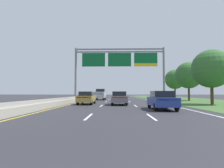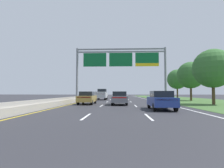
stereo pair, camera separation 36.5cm
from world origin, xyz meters
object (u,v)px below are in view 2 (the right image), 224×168
object	(u,v)px
car_blue_right_lane_sedan	(161,100)
roadside_tree_mid	(191,75)
roadside_tree_near	(213,69)
pickup_truck_silver	(102,94)
car_gold_left_lane_sedan	(87,98)
overhead_sign_gantry	(121,63)
roadside_tree_far	(177,79)
car_grey_centre_lane_sedan	(120,98)

from	to	relation	value
car_blue_right_lane_sedan	roadside_tree_mid	bearing A→B (deg)	-26.71
roadside_tree_near	roadside_tree_mid	size ratio (longest dim) A/B	0.95
pickup_truck_silver	roadside_tree_mid	distance (m)	17.14
car_blue_right_lane_sedan	car_gold_left_lane_sedan	distance (m)	10.22
roadside_tree_near	car_blue_right_lane_sedan	bearing A→B (deg)	-138.85
car_gold_left_lane_sedan	roadside_tree_mid	bearing A→B (deg)	-57.04
overhead_sign_gantry	roadside_tree_mid	world-z (taller)	overhead_sign_gantry
roadside_tree_far	car_gold_left_lane_sedan	bearing A→B (deg)	-129.56
car_blue_right_lane_sedan	overhead_sign_gantry	bearing A→B (deg)	13.80
car_blue_right_lane_sedan	roadside_tree_mid	distance (m)	20.46
pickup_truck_silver	car_gold_left_lane_sedan	distance (m)	14.12
car_blue_right_lane_sedan	roadside_tree_mid	xyz separation A→B (m)	(9.31, 17.82, 3.79)
car_blue_right_lane_sedan	roadside_tree_near	xyz separation A→B (m)	(7.73, 6.75, 3.53)
car_gold_left_lane_sedan	car_grey_centre_lane_sedan	xyz separation A→B (m)	(4.03, -0.85, 0.00)
car_blue_right_lane_sedan	roadside_tree_near	size ratio (longest dim) A/B	0.66
pickup_truck_silver	car_grey_centre_lane_sedan	size ratio (longest dim) A/B	1.23
car_blue_right_lane_sedan	roadside_tree_mid	size ratio (longest dim) A/B	0.63
roadside_tree_mid	roadside_tree_far	size ratio (longest dim) A/B	1.00
overhead_sign_gantry	pickup_truck_silver	xyz separation A→B (m)	(-3.82, 6.47, -5.35)
overhead_sign_gantry	pickup_truck_silver	size ratio (longest dim) A/B	2.78
pickup_truck_silver	roadside_tree_far	world-z (taller)	roadside_tree_far
car_grey_centre_lane_sedan	roadside_tree_far	xyz separation A→B (m)	(13.67, 22.27, 3.82)
pickup_truck_silver	car_gold_left_lane_sedan	size ratio (longest dim) A/B	1.23
car_blue_right_lane_sedan	car_grey_centre_lane_sedan	xyz separation A→B (m)	(-3.51, 6.04, 0.00)
car_gold_left_lane_sedan	roadside_tree_mid	xyz separation A→B (m)	(16.86, 10.93, 3.79)
car_gold_left_lane_sedan	car_grey_centre_lane_sedan	world-z (taller)	same
pickup_truck_silver	roadside_tree_near	distance (m)	20.86
overhead_sign_gantry	car_grey_centre_lane_sedan	bearing A→B (deg)	-91.23
pickup_truck_silver	car_grey_centre_lane_sedan	distance (m)	15.40
car_grey_centre_lane_sedan	roadside_tree_near	bearing A→B (deg)	-86.03
car_gold_left_lane_sedan	roadside_tree_near	world-z (taller)	roadside_tree_near
roadside_tree_far	roadside_tree_near	bearing A→B (deg)	-96.43
car_blue_right_lane_sedan	roadside_tree_far	size ratio (longest dim) A/B	0.63
roadside_tree_far	roadside_tree_mid	bearing A→B (deg)	-94.59
pickup_truck_silver	car_blue_right_lane_sedan	world-z (taller)	pickup_truck_silver
car_grey_centre_lane_sedan	overhead_sign_gantry	bearing A→B (deg)	-0.87
pickup_truck_silver	car_grey_centre_lane_sedan	world-z (taller)	pickup_truck_silver
car_gold_left_lane_sedan	pickup_truck_silver	bearing A→B (deg)	-1.58
car_gold_left_lane_sedan	roadside_tree_far	xyz separation A→B (m)	(17.70, 21.42, 3.82)
overhead_sign_gantry	roadside_tree_near	xyz separation A→B (m)	(11.06, -7.78, -2.08)
car_gold_left_lane_sedan	roadside_tree_mid	distance (m)	20.44
car_grey_centre_lane_sedan	roadside_tree_mid	size ratio (longest dim) A/B	0.63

